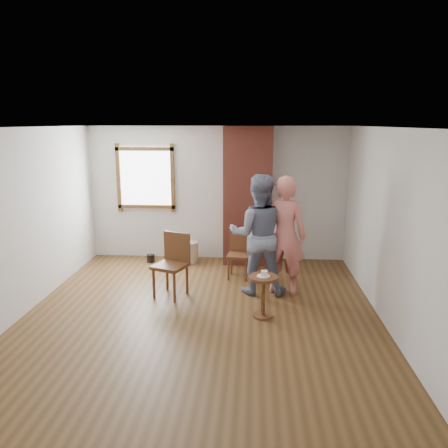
{
  "coord_description": "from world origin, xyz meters",
  "views": [
    {
      "loc": [
        0.72,
        -5.66,
        2.66
      ],
      "look_at": [
        0.27,
        0.8,
        1.15
      ],
      "focal_mm": 35.0,
      "sensor_mm": 36.0,
      "label": 1
    }
  ],
  "objects": [
    {
      "name": "stoneware_crock",
      "position": [
        -0.5,
        2.4,
        0.2
      ],
      "size": [
        0.39,
        0.39,
        0.41
      ],
      "primitive_type": "cylinder",
      "rotation": [
        0.0,
        0.0,
        -0.26
      ],
      "color": "tan",
      "rests_on": "ground"
    },
    {
      "name": "cake_slice",
      "position": [
        0.88,
        0.04,
        0.64
      ],
      "size": [
        0.08,
        0.07,
        0.06
      ],
      "primitive_type": "cube",
      "color": "white",
      "rests_on": "cake_plate"
    },
    {
      "name": "dining_chair_left",
      "position": [
        -0.53,
        0.76,
        0.55
      ],
      "size": [
        0.6,
        0.6,
        0.99
      ],
      "rotation": [
        0.0,
        0.0,
        -0.38
      ],
      "color": "brown",
      "rests_on": "ground"
    },
    {
      "name": "man",
      "position": [
        0.8,
        0.96,
        0.95
      ],
      "size": [
        0.94,
        0.74,
        1.9
      ],
      "primitive_type": "imported",
      "rotation": [
        0.0,
        0.0,
        3.12
      ],
      "color": "#131934",
      "rests_on": "ground"
    },
    {
      "name": "person_pink",
      "position": [
        1.2,
        0.97,
        0.94
      ],
      "size": [
        0.77,
        0.59,
        1.88
      ],
      "primitive_type": "imported",
      "rotation": [
        0.0,
        0.0,
        2.91
      ],
      "color": "#D5736A",
      "rests_on": "ground"
    },
    {
      "name": "room_shell",
      "position": [
        -0.06,
        0.61,
        1.81
      ],
      "size": [
        5.04,
        5.52,
        2.62
      ],
      "color": "silver",
      "rests_on": "ground"
    },
    {
      "name": "brick_chimney",
      "position": [
        0.6,
        2.5,
        1.3
      ],
      "size": [
        0.9,
        0.5,
        2.6
      ],
      "primitive_type": "cube",
      "color": "#A44A3A",
      "rests_on": "ground"
    },
    {
      "name": "ground",
      "position": [
        0.0,
        0.0,
        0.0
      ],
      "size": [
        5.5,
        5.5,
        0.0
      ],
      "primitive_type": "plane",
      "color": "brown",
      "rests_on": "ground"
    },
    {
      "name": "cake_plate",
      "position": [
        0.87,
        0.04,
        0.6
      ],
      "size": [
        0.18,
        0.18,
        0.01
      ],
      "primitive_type": "cylinder",
      "color": "white",
      "rests_on": "side_table"
    },
    {
      "name": "dining_chair_right",
      "position": [
        0.48,
        1.66,
        0.46
      ],
      "size": [
        0.43,
        0.43,
        0.82
      ],
      "rotation": [
        0.0,
        0.0,
        -0.12
      ],
      "color": "brown",
      "rests_on": "ground"
    },
    {
      "name": "dark_pot",
      "position": [
        -1.27,
        2.36,
        0.08
      ],
      "size": [
        0.16,
        0.16,
        0.15
      ],
      "primitive_type": "cylinder",
      "rotation": [
        0.0,
        0.0,
        -0.08
      ],
      "color": "black",
      "rests_on": "ground"
    },
    {
      "name": "side_table",
      "position": [
        0.87,
        0.04,
        0.4
      ],
      "size": [
        0.4,
        0.4,
        0.6
      ],
      "color": "brown",
      "rests_on": "ground"
    }
  ]
}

